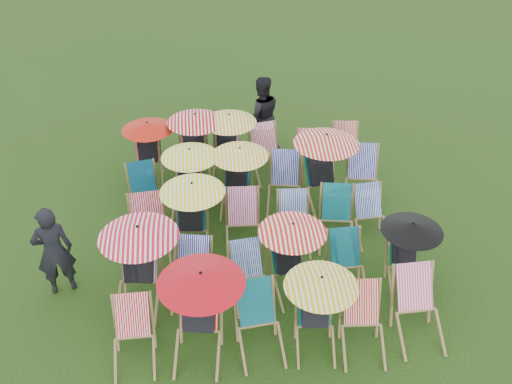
{
  "coord_description": "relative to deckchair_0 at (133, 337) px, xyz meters",
  "views": [
    {
      "loc": [
        -0.95,
        -7.56,
        6.61
      ],
      "look_at": [
        -0.1,
        0.43,
        0.9
      ],
      "focal_mm": 40.0,
      "sensor_mm": 36.0,
      "label": 1
    }
  ],
  "objects": [
    {
      "name": "deckchair_4",
      "position": [
        3.2,
        -0.13,
        0.02
      ],
      "size": [
        0.68,
        0.91,
        0.94
      ],
      "rotation": [
        0.0,
        0.0,
        -0.07
      ],
      "color": "olive",
      "rests_on": "ground"
    },
    {
      "name": "deckchair_3",
      "position": [
        2.56,
        0.0,
        0.2
      ],
      "size": [
        1.03,
        1.09,
        1.23
      ],
      "rotation": [
        0.0,
        0.0,
        -0.08
      ],
      "color": "olive",
      "rests_on": "ground"
    },
    {
      "name": "deckchair_6",
      "position": [
        0.03,
        1.11,
        0.3
      ],
      "size": [
        1.19,
        1.27,
        1.42
      ],
      "rotation": [
        0.0,
        0.0,
        -0.15
      ],
      "color": "olive",
      "rests_on": "ground"
    },
    {
      "name": "deckchair_15",
      "position": [
        2.6,
        2.23,
        0.01
      ],
      "size": [
        0.67,
        0.89,
        0.92
      ],
      "rotation": [
        0.0,
        0.0,
        -0.08
      ],
      "color": "olive",
      "rests_on": "ground"
    },
    {
      "name": "deckchair_21",
      "position": [
        2.6,
        3.41,
        0.05
      ],
      "size": [
        0.81,
        1.01,
        0.99
      ],
      "rotation": [
        0.0,
        0.0,
        -0.18
      ],
      "color": "olive",
      "rests_on": "ground"
    },
    {
      "name": "deckchair_27",
      "position": [
        2.42,
        4.5,
        0.05
      ],
      "size": [
        0.82,
        1.02,
        1.0
      ],
      "rotation": [
        0.0,
        0.0,
        0.19
      ],
      "color": "olive",
      "rests_on": "ground"
    },
    {
      "name": "deckchair_22",
      "position": [
        3.35,
        3.4,
        0.32
      ],
      "size": [
        1.22,
        1.33,
        1.45
      ],
      "rotation": [
        0.0,
        0.0,
        0.19
      ],
      "color": "olive",
      "rests_on": "ground"
    },
    {
      "name": "person_left",
      "position": [
        -1.27,
        1.52,
        0.36
      ],
      "size": [
        0.67,
        0.53,
        1.61
      ],
      "primitive_type": "imported",
      "rotation": [
        0.0,
        0.0,
        3.42
      ],
      "color": "black",
      "rests_on": "ground"
    },
    {
      "name": "deckchair_24",
      "position": [
        -0.0,
        4.66,
        0.2
      ],
      "size": [
        1.03,
        1.08,
        1.23
      ],
      "rotation": [
        0.0,
        0.0,
        0.03
      ],
      "color": "olive",
      "rests_on": "ground"
    },
    {
      "name": "deckchair_17",
      "position": [
        3.99,
        2.31,
        -0.0
      ],
      "size": [
        0.65,
        0.87,
        0.9
      ],
      "rotation": [
        0.0,
        0.0,
        0.08
      ],
      "color": "olive",
      "rests_on": "ground"
    },
    {
      "name": "deckchair_29",
      "position": [
        4.08,
        4.6,
        -0.0
      ],
      "size": [
        0.69,
        0.89,
        0.9
      ],
      "rotation": [
        0.0,
        0.0,
        -0.13
      ],
      "color": "olive",
      "rests_on": "ground"
    },
    {
      "name": "deckchair_18",
      "position": [
        -0.02,
        3.45,
        0.0
      ],
      "size": [
        0.76,
        0.94,
        0.91
      ],
      "rotation": [
        0.0,
        0.0,
        0.21
      ],
      "color": "olive",
      "rests_on": "ground"
    },
    {
      "name": "deckchair_5",
      "position": [
        4.06,
        0.02,
        0.06
      ],
      "size": [
        0.7,
        0.96,
        1.01
      ],
      "rotation": [
        0.0,
        0.0,
        0.04
      ],
      "color": "olive",
      "rests_on": "ground"
    },
    {
      "name": "deckchair_20",
      "position": [
        1.71,
        3.43,
        0.22
      ],
      "size": [
        1.07,
        1.14,
        1.27
      ],
      "rotation": [
        0.0,
        0.0,
        -0.19
      ],
      "color": "olive",
      "rests_on": "ground"
    },
    {
      "name": "deckchair_13",
      "position": [
        0.84,
        2.32,
        0.24
      ],
      "size": [
        1.1,
        1.16,
        1.3
      ],
      "rotation": [
        0.0,
        0.0,
        -0.1
      ],
      "color": "olive",
      "rests_on": "ground"
    },
    {
      "name": "deckchair_16",
      "position": [
        3.35,
        2.25,
        0.03
      ],
      "size": [
        0.77,
        0.97,
        0.95
      ],
      "rotation": [
        0.0,
        0.0,
        -0.17
      ],
      "color": "olive",
      "rests_on": "ground"
    },
    {
      "name": "deckchair_26",
      "position": [
        1.61,
        4.65,
        0.24
      ],
      "size": [
        1.1,
        1.16,
        1.31
      ],
      "rotation": [
        0.0,
        0.0,
        -0.1
      ],
      "color": "olive",
      "rests_on": "ground"
    },
    {
      "name": "deckchair_8",
      "position": [
        1.71,
        1.02,
        -0.01
      ],
      "size": [
        0.68,
        0.88,
        0.89
      ],
      "rotation": [
        0.0,
        0.0,
        0.13
      ],
      "color": "olive",
      "rests_on": "ground"
    },
    {
      "name": "deckchair_2",
      "position": [
        1.75,
        0.01,
        0.03
      ],
      "size": [
        0.73,
        0.95,
        0.97
      ],
      "rotation": [
        0.0,
        0.0,
        0.11
      ],
      "color": "olive",
      "rests_on": "ground"
    },
    {
      "name": "person_rear",
      "position": [
        2.39,
        5.43,
        0.44
      ],
      "size": [
        0.93,
        0.76,
        1.77
      ],
      "primitive_type": "imported",
      "rotation": [
        0.0,
        0.0,
        3.25
      ],
      "color": "black",
      "rests_on": "ground"
    },
    {
      "name": "ground",
      "position": [
        2.08,
        2.19,
        -0.45
      ],
      "size": [
        100.0,
        100.0,
        0.0
      ],
      "primitive_type": "plane",
      "color": "black",
      "rests_on": "ground"
    },
    {
      "name": "deckchair_0",
      "position": [
        0.0,
        0.0,
        0.0
      ],
      "size": [
        0.6,
        0.84,
        0.9
      ],
      "rotation": [
        0.0,
        0.0,
        0.01
      ],
      "color": "olive",
      "rests_on": "ground"
    },
    {
      "name": "deckchair_28",
      "position": [
        3.26,
        4.56,
        -0.04
      ],
      "size": [
        0.66,
        0.83,
        0.82
      ],
      "rotation": [
        0.0,
        0.0,
        -0.17
      ],
      "color": "olive",
      "rests_on": "ground"
    },
    {
      "name": "deckchair_11",
      "position": [
        4.22,
        1.11,
        0.16
      ],
      "size": [
        0.97,
        1.02,
        1.15
      ],
      "rotation": [
        0.0,
        0.0,
        -0.07
      ],
      "color": "olive",
      "rests_on": "ground"
    },
    {
      "name": "deckchair_25",
      "position": [
        0.94,
        4.67,
        0.26
      ],
      "size": [
        1.13,
        1.19,
        1.35
      ],
      "rotation": [
        0.0,
        0.0,
        0.03
      ],
      "color": "olive",
      "rests_on": "ground"
    },
    {
      "name": "deckchair_9",
      "position": [
        2.37,
        1.14,
        0.21
      ],
      "size": [
        1.06,
        1.15,
        1.25
      ],
      "rotation": [
        0.0,
        0.0,
        0.21
      ],
      "color": "olive",
      "rests_on": "ground"
    },
    {
      "name": "deckchair_14",
      "position": [
        1.72,
        2.28,
        0.04
      ],
      "size": [
        0.68,
        0.92,
        0.97
      ],
      "rotation": [
        0.0,
        0.0,
        -0.04
      ],
      "color": "olive",
      "rests_on": "ground"
    },
    {
      "name": "deckchair_23",
      "position": [
        4.13,
        3.46,
        0.05
      ],
      "size": [
        0.83,
        1.03,
        1.0
      ],
      "rotation": [
        0.0,
        0.0,
        -0.19
      ],
      "color": "olive",
      "rests_on": "ground"
    },
    {
      "name": "deckchair_19",
      "position": [
        0.8,
        3.5,
        0.21
      ],
      "size": [
        1.06,
        1.13,
        1.26
      ],
      "rotation": [
        0.0,
        0.0,
        -0.17
      ],
      "color": "olive",
      "rests_on": "ground"
    },
    {
      "name": "deckchair_7",
      "position": [
        0.82,
        1.13,
        0.01
      ],
      "size": [
        0.75,
        0.95,
        0.93
      ],
      "rotation": [
        0.0,
        0.0,
        -0.18
      ],
      "color": "olive",
      "rests_on": "ground"
    },
    {
      "name": "deckchair_12",
      "position": [
        0.13,
        2.2,
        0.06
      ],
      "size": [
        0.76,
        1.0,
        1.02
      ],
      "rotation": [
        0.0,
        0.0,
        0.09
      ],
      "color": "olive",
      "rests_on": "ground"
    },
    {
      "name": "deckchair_1",
      "position": [
        0.92,
        0.05,
        0.3
      ],
      "size": [
        1.2,
        1.27,
        1.42
      ],
      "rotation": [
        0.0,
        0.0,
        -0.16
      ],
      "color": "olive",
      "rests_on": "ground"
    },
    {
      "name": "deckchair_10",
      "position": [
        3.27,
        1.07,
        0.01
      ],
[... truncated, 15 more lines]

